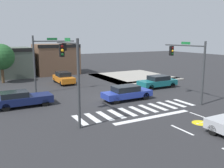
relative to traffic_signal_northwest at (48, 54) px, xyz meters
The scene contains 13 objects.
ground_plane 8.38m from the traffic_signal_northwest, 50.98° to the right, with size 120.00×120.00×0.00m, color #2B2B2D.
crosswalk_near 11.90m from the traffic_signal_northwest, 65.67° to the right, with size 10.68×2.44×0.01m.
bike_detector_marking 16.76m from the traffic_signal_northwest, 65.73° to the right, with size 1.17×1.17×0.01m.
curb_corner_northeast 14.20m from the traffic_signal_northwest, 15.92° to the left, with size 10.00×10.60×0.15m.
storefront_row 13.35m from the traffic_signal_northwest, 85.38° to the left, with size 13.16×6.34×4.77m.
traffic_signal_northwest is the anchor object (origin of this frame).
traffic_signal_southeast 14.24m from the traffic_signal_northwest, 42.88° to the right, with size 0.32×5.12×5.57m.
traffic_signal_southwest 10.28m from the traffic_signal_northwest, 96.07° to the right, with size 0.32×4.36×5.86m.
car_navy 6.65m from the traffic_signal_northwest, 128.17° to the right, with size 4.66×1.86×1.38m.
car_teal 12.82m from the traffic_signal_northwest, 18.11° to the right, with size 4.65×1.86×1.44m.
car_blue 9.50m from the traffic_signal_northwest, 51.77° to the right, with size 4.78×1.73×1.40m.
car_orange 6.02m from the traffic_signal_northwest, 54.57° to the left, with size 1.77×4.16×1.49m.
roadside_tree 9.21m from the traffic_signal_northwest, 115.10° to the left, with size 3.32×3.32×5.06m.
Camera 1 is at (-11.24, -20.56, 5.95)m, focal length 39.53 mm.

